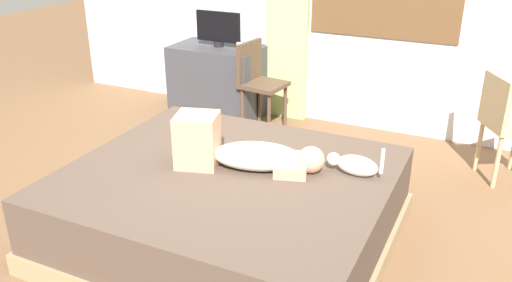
{
  "coord_description": "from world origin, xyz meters",
  "views": [
    {
      "loc": [
        1.45,
        -2.68,
        2.02
      ],
      "look_at": [
        0.09,
        0.16,
        0.65
      ],
      "focal_mm": 37.71,
      "sensor_mm": 36.0,
      "label": 1
    }
  ],
  "objects_px": {
    "bed": "(229,207)",
    "cup": "(240,47)",
    "desk": "(218,82)",
    "cat": "(354,165)",
    "tv_monitor": "(218,28)",
    "chair_spare": "(504,120)",
    "person_lying": "(241,151)",
    "chair_by_desk": "(258,79)"
  },
  "relations": [
    {
      "from": "person_lying",
      "to": "desk",
      "type": "relative_size",
      "value": 1.04
    },
    {
      "from": "bed",
      "to": "cup",
      "type": "distance_m",
      "value": 2.2
    },
    {
      "from": "person_lying",
      "to": "cup",
      "type": "bearing_deg",
      "value": 117.45
    },
    {
      "from": "cup",
      "to": "chair_by_desk",
      "type": "relative_size",
      "value": 0.09
    },
    {
      "from": "bed",
      "to": "cat",
      "type": "xyz_separation_m",
      "value": [
        0.72,
        0.3,
        0.32
      ]
    },
    {
      "from": "bed",
      "to": "cat",
      "type": "relative_size",
      "value": 5.66
    },
    {
      "from": "bed",
      "to": "person_lying",
      "type": "distance_m",
      "value": 0.38
    },
    {
      "from": "person_lying",
      "to": "tv_monitor",
      "type": "distance_m",
      "value": 2.29
    },
    {
      "from": "bed",
      "to": "cat",
      "type": "bearing_deg",
      "value": 22.85
    },
    {
      "from": "person_lying",
      "to": "tv_monitor",
      "type": "relative_size",
      "value": 1.94
    },
    {
      "from": "cat",
      "to": "tv_monitor",
      "type": "xyz_separation_m",
      "value": [
        -1.9,
        1.7,
        0.35
      ]
    },
    {
      "from": "bed",
      "to": "chair_by_desk",
      "type": "bearing_deg",
      "value": 109.96
    },
    {
      "from": "cat",
      "to": "cup",
      "type": "xyz_separation_m",
      "value": [
        -1.63,
        1.63,
        0.21
      ]
    },
    {
      "from": "bed",
      "to": "chair_spare",
      "type": "bearing_deg",
      "value": 48.38
    },
    {
      "from": "person_lying",
      "to": "cup",
      "type": "relative_size",
      "value": 11.8
    },
    {
      "from": "person_lying",
      "to": "cup",
      "type": "xyz_separation_m",
      "value": [
        -0.96,
        1.84,
        0.16
      ]
    },
    {
      "from": "bed",
      "to": "desk",
      "type": "distance_m",
      "value": 2.34
    },
    {
      "from": "tv_monitor",
      "to": "cup",
      "type": "bearing_deg",
      "value": -14.31
    },
    {
      "from": "cat",
      "to": "tv_monitor",
      "type": "relative_size",
      "value": 0.75
    },
    {
      "from": "cat",
      "to": "desk",
      "type": "relative_size",
      "value": 0.4
    },
    {
      "from": "desk",
      "to": "chair_by_desk",
      "type": "bearing_deg",
      "value": -15.78
    },
    {
      "from": "desk",
      "to": "cup",
      "type": "distance_m",
      "value": 0.51
    },
    {
      "from": "cup",
      "to": "chair_by_desk",
      "type": "distance_m",
      "value": 0.37
    },
    {
      "from": "bed",
      "to": "tv_monitor",
      "type": "relative_size",
      "value": 4.22
    },
    {
      "from": "cup",
      "to": "cat",
      "type": "bearing_deg",
      "value": -45.05
    },
    {
      "from": "tv_monitor",
      "to": "cat",
      "type": "bearing_deg",
      "value": -41.83
    },
    {
      "from": "cat",
      "to": "chair_spare",
      "type": "relative_size",
      "value": 0.42
    },
    {
      "from": "cat",
      "to": "chair_by_desk",
      "type": "relative_size",
      "value": 0.42
    },
    {
      "from": "tv_monitor",
      "to": "person_lying",
      "type": "bearing_deg",
      "value": -57.27
    },
    {
      "from": "bed",
      "to": "desk",
      "type": "relative_size",
      "value": 2.25
    },
    {
      "from": "chair_by_desk",
      "to": "person_lying",
      "type": "bearing_deg",
      "value": -67.69
    },
    {
      "from": "cup",
      "to": "chair_by_desk",
      "type": "xyz_separation_m",
      "value": [
        0.23,
        -0.08,
        -0.27
      ]
    },
    {
      "from": "cat",
      "to": "cup",
      "type": "relative_size",
      "value": 4.53
    },
    {
      "from": "tv_monitor",
      "to": "cup",
      "type": "height_order",
      "value": "tv_monitor"
    },
    {
      "from": "cat",
      "to": "chair_by_desk",
      "type": "xyz_separation_m",
      "value": [
        -1.4,
        1.55,
        -0.06
      ]
    },
    {
      "from": "desk",
      "to": "tv_monitor",
      "type": "distance_m",
      "value": 0.55
    },
    {
      "from": "cat",
      "to": "tv_monitor",
      "type": "bearing_deg",
      "value": 138.17
    },
    {
      "from": "desk",
      "to": "cup",
      "type": "height_order",
      "value": "cup"
    },
    {
      "from": "chair_spare",
      "to": "chair_by_desk",
      "type": "bearing_deg",
      "value": 176.16
    },
    {
      "from": "chair_by_desk",
      "to": "chair_spare",
      "type": "xyz_separation_m",
      "value": [
        2.19,
        -0.15,
        0.0
      ]
    },
    {
      "from": "bed",
      "to": "cup",
      "type": "relative_size",
      "value": 25.63
    },
    {
      "from": "chair_spare",
      "to": "bed",
      "type": "bearing_deg",
      "value": -131.62
    }
  ]
}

